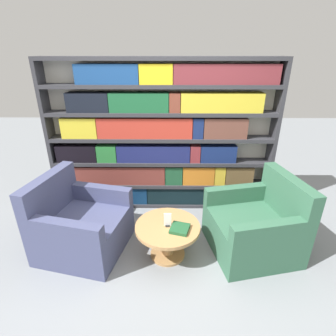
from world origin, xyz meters
The scene contains 7 objects.
ground_plane centered at (0.00, 0.00, 0.00)m, with size 14.00×14.00×0.00m, color gray.
bookshelf centered at (0.01, 1.29, 1.04)m, with size 3.15×0.30×2.12m.
armchair_left centered at (-0.93, 0.27, 0.31)m, with size 1.09×1.07×0.91m.
armchair_right centered at (1.12, 0.27, 0.31)m, with size 1.07×1.06×0.91m.
coffee_table centered at (0.10, 0.14, 0.30)m, with size 0.73×0.73×0.41m.
table_sign centered at (0.10, 0.14, 0.48)m, with size 0.08×0.06×0.16m.
stray_book centered at (0.23, 0.06, 0.43)m, with size 0.24×0.25×0.04m.
Camera 1 is at (0.12, -2.24, 2.18)m, focal length 28.00 mm.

